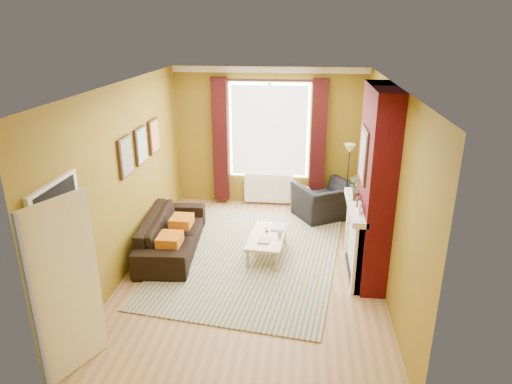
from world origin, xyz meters
TOP-DOWN VIEW (x-y plane):
  - ground at (0.00, 0.00)m, footprint 5.50×5.50m
  - room_walls at (0.64, 0.27)m, footprint 3.82×5.54m
  - striped_rug at (-0.09, 0.29)m, footprint 3.15×4.04m
  - sofa at (-1.42, 0.42)m, footprint 0.99×2.17m
  - armchair at (1.15, 2.07)m, footprint 1.38×1.33m
  - coffee_table at (0.17, 0.38)m, footprint 0.64×1.14m
  - wicker_stool at (0.66, 2.40)m, footprint 0.48×0.48m
  - floor_lamp at (1.55, 2.12)m, footprint 0.26×0.26m
  - book_a at (0.04, 0.19)m, footprint 0.21×0.26m
  - book_b at (0.21, 0.71)m, footprint 0.24×0.33m
  - mug at (0.37, 0.38)m, footprint 0.10×0.10m
  - tv_remote at (0.14, 0.56)m, footprint 0.07×0.16m

SIDE VIEW (x-z plane):
  - ground at x=0.00m, z-range 0.00..0.00m
  - striped_rug at x=-0.09m, z-range 0.00..0.02m
  - wicker_stool at x=0.66m, z-range 0.00..0.47m
  - sofa at x=-1.42m, z-range 0.00..0.62m
  - coffee_table at x=0.17m, z-range 0.14..0.51m
  - armchair at x=1.15m, z-range 0.00..0.69m
  - tv_remote at x=0.14m, z-range 0.37..0.39m
  - book_a at x=0.04m, z-range 0.37..0.39m
  - book_b at x=0.21m, z-range 0.37..0.39m
  - mug at x=0.37m, z-range 0.37..0.45m
  - floor_lamp at x=1.55m, z-range 0.42..1.90m
  - room_walls at x=0.64m, z-range -0.03..2.80m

